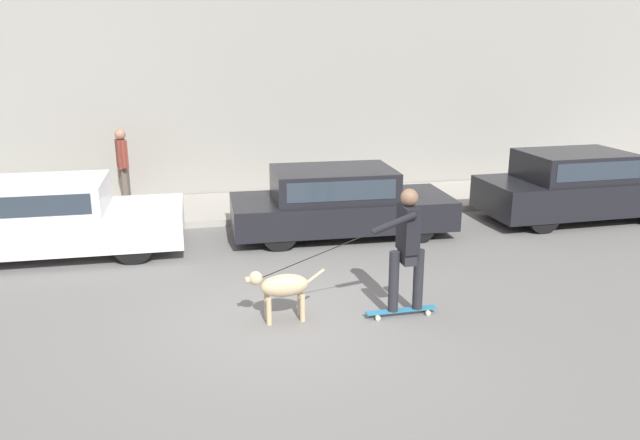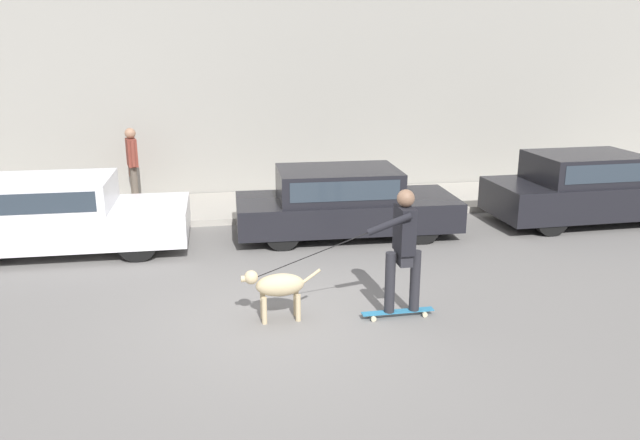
{
  "view_description": "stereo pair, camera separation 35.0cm",
  "coord_description": "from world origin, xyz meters",
  "px_view_note": "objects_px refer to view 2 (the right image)",
  "views": [
    {
      "loc": [
        -1.27,
        -7.38,
        3.51
      ],
      "look_at": [
        0.7,
        1.34,
        0.95
      ],
      "focal_mm": 35.0,
      "sensor_mm": 36.0,
      "label": 1
    },
    {
      "loc": [
        -0.93,
        -7.45,
        3.51
      ],
      "look_at": [
        0.7,
        1.34,
        0.95
      ],
      "focal_mm": 35.0,
      "sensor_mm": 36.0,
      "label": 2
    }
  ],
  "objects_px": {
    "parked_car_1": "(344,203)",
    "pedestrian_with_bag": "(132,161)",
    "dog": "(278,286)",
    "skateboarder": "(403,245)",
    "parked_car_0": "(59,216)",
    "parked_car_2": "(588,189)"
  },
  "relations": [
    {
      "from": "parked_car_0",
      "to": "dog",
      "type": "bearing_deg",
      "value": -44.92
    },
    {
      "from": "parked_car_0",
      "to": "dog",
      "type": "relative_size",
      "value": 4.13
    },
    {
      "from": "parked_car_1",
      "to": "skateboarder",
      "type": "xyz_separation_m",
      "value": [
        -0.05,
        -3.69,
        0.38
      ]
    },
    {
      "from": "parked_car_0",
      "to": "skateboarder",
      "type": "height_order",
      "value": "skateboarder"
    },
    {
      "from": "parked_car_1",
      "to": "pedestrian_with_bag",
      "type": "height_order",
      "value": "pedestrian_with_bag"
    },
    {
      "from": "parked_car_2",
      "to": "parked_car_1",
      "type": "bearing_deg",
      "value": 179.07
    },
    {
      "from": "parked_car_1",
      "to": "skateboarder",
      "type": "relative_size",
      "value": 1.72
    },
    {
      "from": "parked_car_2",
      "to": "skateboarder",
      "type": "height_order",
      "value": "skateboarder"
    },
    {
      "from": "parked_car_0",
      "to": "pedestrian_with_bag",
      "type": "distance_m",
      "value": 2.94
    },
    {
      "from": "parked_car_0",
      "to": "dog",
      "type": "distance_m",
      "value": 4.86
    },
    {
      "from": "skateboarder",
      "to": "pedestrian_with_bag",
      "type": "height_order",
      "value": "pedestrian_with_bag"
    },
    {
      "from": "parked_car_2",
      "to": "pedestrian_with_bag",
      "type": "distance_m",
      "value": 9.46
    },
    {
      "from": "parked_car_0",
      "to": "parked_car_1",
      "type": "distance_m",
      "value": 5.03
    },
    {
      "from": "skateboarder",
      "to": "parked_car_0",
      "type": "bearing_deg",
      "value": -36.98
    },
    {
      "from": "parked_car_1",
      "to": "dog",
      "type": "xyz_separation_m",
      "value": [
        -1.66,
        -3.5,
        -0.15
      ]
    },
    {
      "from": "parked_car_1",
      "to": "skateboarder",
      "type": "height_order",
      "value": "skateboarder"
    },
    {
      "from": "dog",
      "to": "pedestrian_with_bag",
      "type": "height_order",
      "value": "pedestrian_with_bag"
    },
    {
      "from": "parked_car_2",
      "to": "skateboarder",
      "type": "bearing_deg",
      "value": -144.75
    },
    {
      "from": "parked_car_1",
      "to": "skateboarder",
      "type": "bearing_deg",
      "value": -88.68
    },
    {
      "from": "dog",
      "to": "skateboarder",
      "type": "xyz_separation_m",
      "value": [
        1.6,
        -0.2,
        0.53
      ]
    },
    {
      "from": "parked_car_2",
      "to": "dog",
      "type": "relative_size",
      "value": 3.84
    },
    {
      "from": "parked_car_2",
      "to": "dog",
      "type": "bearing_deg",
      "value": -153.21
    }
  ]
}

